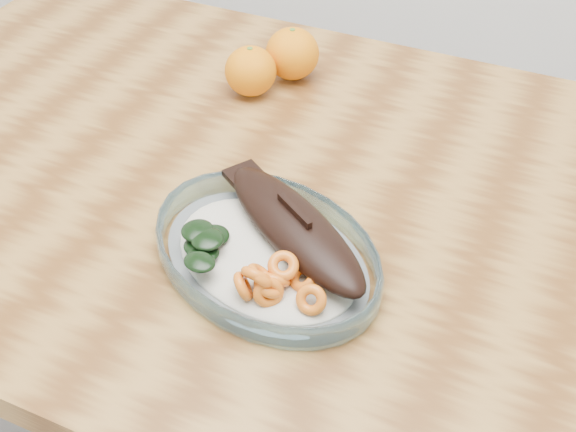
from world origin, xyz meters
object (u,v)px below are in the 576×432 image
Objects in this scene: orange_left at (251,71)px; dining_table at (245,226)px; orange_right at (292,54)px; plated_meal at (267,249)px.

dining_table is at bearing -67.50° from orange_left.
orange_right reaches higher than orange_left.
dining_table is at bearing -81.84° from orange_right.
plated_meal is at bearing -60.81° from orange_left.
orange_left is 0.93× the size of orange_right.
orange_right is at bearing 61.47° from orange_left.
orange_left is at bearing 140.64° from plated_meal.
orange_right is (-0.03, 0.24, 0.14)m from dining_table.
orange_left is at bearing -118.53° from orange_right.
orange_right is at bearing 98.16° from dining_table.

